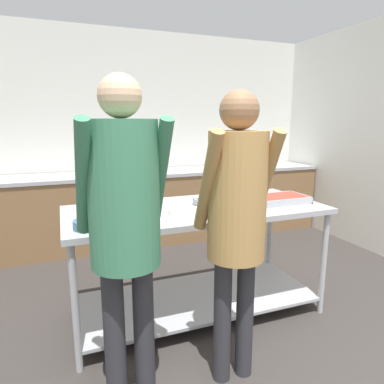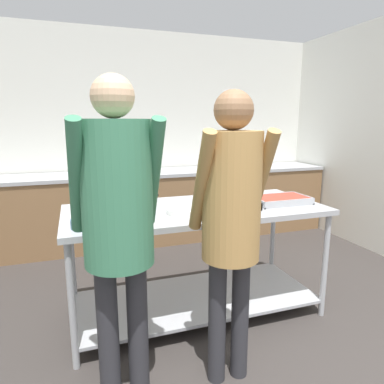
{
  "view_description": "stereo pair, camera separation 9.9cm",
  "coord_description": "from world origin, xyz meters",
  "px_view_note": "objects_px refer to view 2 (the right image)",
  "views": [
    {
      "loc": [
        -0.99,
        -0.86,
        1.51
      ],
      "look_at": [
        -0.05,
        1.6,
        0.97
      ],
      "focal_mm": 32.0,
      "sensor_mm": 36.0,
      "label": 1
    },
    {
      "loc": [
        -0.9,
        -0.89,
        1.51
      ],
      "look_at": [
        -0.05,
        1.6,
        0.97
      ],
      "focal_mm": 32.0,
      "sensor_mm": 36.0,
      "label": 2
    }
  ],
  "objects_px": {
    "broccoli_bowl": "(87,222)",
    "serving_tray_vegetables": "(226,204)",
    "serving_tray_roast": "(280,200)",
    "guest_serving_left": "(118,210)",
    "plate_stack": "(182,211)",
    "sauce_pan": "(127,200)",
    "water_bottle": "(240,159)",
    "guest_serving_right": "(231,209)"
  },
  "relations": [
    {
      "from": "broccoli_bowl",
      "to": "serving_tray_vegetables",
      "type": "height_order",
      "value": "broccoli_bowl"
    },
    {
      "from": "serving_tray_roast",
      "to": "guest_serving_left",
      "type": "bearing_deg",
      "value": -156.0
    },
    {
      "from": "serving_tray_roast",
      "to": "serving_tray_vegetables",
      "type": "bearing_deg",
      "value": 179.82
    },
    {
      "from": "plate_stack",
      "to": "broccoli_bowl",
      "type": "bearing_deg",
      "value": -169.51
    },
    {
      "from": "guest_serving_left",
      "to": "plate_stack",
      "type": "bearing_deg",
      "value": 47.28
    },
    {
      "from": "sauce_pan",
      "to": "serving_tray_vegetables",
      "type": "height_order",
      "value": "sauce_pan"
    },
    {
      "from": "broccoli_bowl",
      "to": "serving_tray_roast",
      "type": "height_order",
      "value": "broccoli_bowl"
    },
    {
      "from": "serving_tray_roast",
      "to": "guest_serving_left",
      "type": "relative_size",
      "value": 0.26
    },
    {
      "from": "sauce_pan",
      "to": "water_bottle",
      "type": "height_order",
      "value": "water_bottle"
    },
    {
      "from": "water_bottle",
      "to": "plate_stack",
      "type": "bearing_deg",
      "value": -126.97
    },
    {
      "from": "serving_tray_roast",
      "to": "water_bottle",
      "type": "distance_m",
      "value": 1.89
    },
    {
      "from": "guest_serving_right",
      "to": "water_bottle",
      "type": "relative_size",
      "value": 6.32
    },
    {
      "from": "guest_serving_right",
      "to": "water_bottle",
      "type": "bearing_deg",
      "value": 62.16
    },
    {
      "from": "sauce_pan",
      "to": "serving_tray_vegetables",
      "type": "xyz_separation_m",
      "value": [
        0.7,
        -0.34,
        -0.01
      ]
    },
    {
      "from": "broccoli_bowl",
      "to": "guest_serving_left",
      "type": "relative_size",
      "value": 0.11
    },
    {
      "from": "plate_stack",
      "to": "sauce_pan",
      "type": "bearing_deg",
      "value": 130.98
    },
    {
      "from": "plate_stack",
      "to": "serving_tray_vegetables",
      "type": "height_order",
      "value": "serving_tray_vegetables"
    },
    {
      "from": "serving_tray_vegetables",
      "to": "guest_serving_right",
      "type": "height_order",
      "value": "guest_serving_right"
    },
    {
      "from": "guest_serving_right",
      "to": "plate_stack",
      "type": "bearing_deg",
      "value": 98.38
    },
    {
      "from": "broccoli_bowl",
      "to": "plate_stack",
      "type": "xyz_separation_m",
      "value": [
        0.66,
        0.12,
        -0.02
      ]
    },
    {
      "from": "sauce_pan",
      "to": "guest_serving_right",
      "type": "relative_size",
      "value": 0.22
    },
    {
      "from": "sauce_pan",
      "to": "serving_tray_roast",
      "type": "relative_size",
      "value": 0.83
    },
    {
      "from": "serving_tray_vegetables",
      "to": "water_bottle",
      "type": "height_order",
      "value": "water_bottle"
    },
    {
      "from": "broccoli_bowl",
      "to": "plate_stack",
      "type": "bearing_deg",
      "value": 10.49
    },
    {
      "from": "sauce_pan",
      "to": "plate_stack",
      "type": "xyz_separation_m",
      "value": [
        0.34,
        -0.39,
        -0.02
      ]
    },
    {
      "from": "serving_tray_vegetables",
      "to": "guest_serving_right",
      "type": "bearing_deg",
      "value": -112.6
    },
    {
      "from": "broccoli_bowl",
      "to": "guest_serving_right",
      "type": "xyz_separation_m",
      "value": [
        0.75,
        -0.49,
        0.14
      ]
    },
    {
      "from": "serving_tray_vegetables",
      "to": "guest_serving_right",
      "type": "distance_m",
      "value": 0.73
    },
    {
      "from": "serving_tray_vegetables",
      "to": "serving_tray_roast",
      "type": "bearing_deg",
      "value": -0.18
    },
    {
      "from": "serving_tray_roast",
      "to": "guest_serving_left",
      "type": "height_order",
      "value": "guest_serving_left"
    },
    {
      "from": "sauce_pan",
      "to": "plate_stack",
      "type": "relative_size",
      "value": 1.59
    },
    {
      "from": "broccoli_bowl",
      "to": "serving_tray_roast",
      "type": "bearing_deg",
      "value": 6.37
    },
    {
      "from": "serving_tray_roast",
      "to": "plate_stack",
      "type": "bearing_deg",
      "value": -176.91
    },
    {
      "from": "plate_stack",
      "to": "serving_tray_vegetables",
      "type": "relative_size",
      "value": 0.55
    },
    {
      "from": "sauce_pan",
      "to": "plate_stack",
      "type": "bearing_deg",
      "value": -49.02
    },
    {
      "from": "sauce_pan",
      "to": "serving_tray_vegetables",
      "type": "relative_size",
      "value": 0.87
    },
    {
      "from": "sauce_pan",
      "to": "guest_serving_right",
      "type": "height_order",
      "value": "guest_serving_right"
    },
    {
      "from": "broccoli_bowl",
      "to": "sauce_pan",
      "type": "relative_size",
      "value": 0.52
    },
    {
      "from": "plate_stack",
      "to": "water_bottle",
      "type": "distance_m",
      "value": 2.31
    },
    {
      "from": "guest_serving_left",
      "to": "sauce_pan",
      "type": "bearing_deg",
      "value": 79.34
    },
    {
      "from": "serving_tray_vegetables",
      "to": "sauce_pan",
      "type": "bearing_deg",
      "value": 154.12
    },
    {
      "from": "guest_serving_right",
      "to": "water_bottle",
      "type": "height_order",
      "value": "guest_serving_right"
    }
  ]
}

